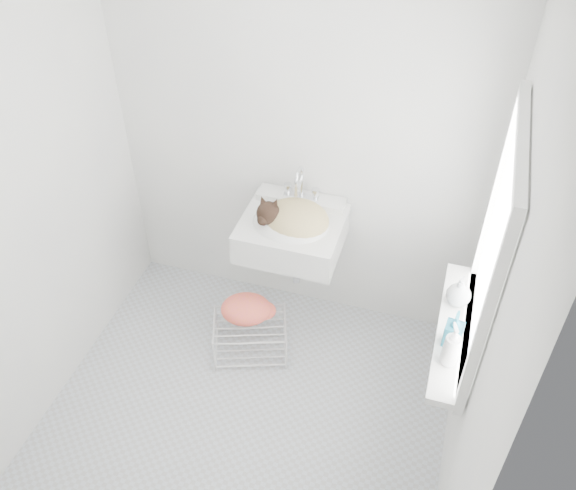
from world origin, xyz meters
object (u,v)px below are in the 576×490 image
(wire_rack, at_px, (250,335))
(bottle_a, at_px, (448,362))
(bottle_c, at_px, (456,303))
(bottle_b, at_px, (451,343))
(sink, at_px, (292,221))
(cat, at_px, (294,218))

(wire_rack, xyz_separation_m, bottle_a, (1.13, -0.45, 0.70))
(bottle_c, bearing_deg, bottle_b, -90.00)
(sink, height_order, wire_rack, sink)
(cat, distance_m, wire_rack, 0.81)
(cat, relative_size, bottle_b, 2.23)
(wire_rack, height_order, bottle_b, bottle_b)
(sink, relative_size, bottle_b, 3.22)
(cat, height_order, bottle_b, cat)
(sink, distance_m, wire_rack, 0.78)
(sink, height_order, bottle_a, sink)
(bottle_a, xyz_separation_m, bottle_c, (0.00, 0.38, 0.00))
(bottle_a, distance_m, bottle_c, 0.38)
(cat, height_order, wire_rack, cat)
(wire_rack, bearing_deg, bottle_a, -21.97)
(sink, bearing_deg, bottle_b, -33.93)
(wire_rack, bearing_deg, bottle_c, -3.71)
(sink, height_order, bottle_c, sink)
(bottle_b, xyz_separation_m, bottle_c, (0.00, 0.27, 0.00))
(bottle_b, height_order, bottle_c, bottle_b)
(bottle_c, bearing_deg, bottle_a, -90.00)
(cat, bearing_deg, bottle_a, -39.51)
(sink, xyz_separation_m, wire_rack, (-0.17, -0.30, -0.70))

